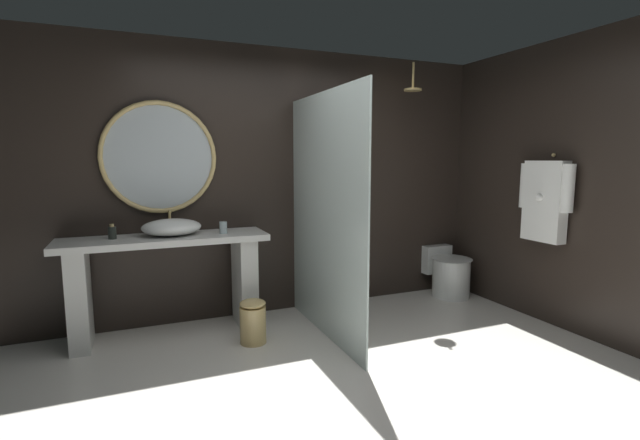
{
  "coord_description": "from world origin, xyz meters",
  "views": [
    {
      "loc": [
        -1.26,
        -2.45,
        1.54
      ],
      "look_at": [
        0.11,
        0.85,
        1.05
      ],
      "focal_mm": 25.34,
      "sensor_mm": 36.0,
      "label": 1
    }
  ],
  "objects_px": {
    "vessel_sink": "(172,227)",
    "hanging_bathrobe": "(545,198)",
    "tumbler_cup": "(223,227)",
    "soap_dispenser": "(112,232)",
    "waste_bin": "(253,321)",
    "rain_shower_head": "(413,87)",
    "round_wall_mirror": "(160,158)",
    "toilet": "(448,273)"
  },
  "relations": [
    {
      "from": "tumbler_cup",
      "to": "round_wall_mirror",
      "type": "height_order",
      "value": "round_wall_mirror"
    },
    {
      "from": "vessel_sink",
      "to": "rain_shower_head",
      "type": "height_order",
      "value": "rain_shower_head"
    },
    {
      "from": "hanging_bathrobe",
      "to": "waste_bin",
      "type": "bearing_deg",
      "value": 167.44
    },
    {
      "from": "vessel_sink",
      "to": "round_wall_mirror",
      "type": "bearing_deg",
      "value": 106.58
    },
    {
      "from": "tumbler_cup",
      "to": "hanging_bathrobe",
      "type": "bearing_deg",
      "value": -20.09
    },
    {
      "from": "vessel_sink",
      "to": "soap_dispenser",
      "type": "distance_m",
      "value": 0.47
    },
    {
      "from": "vessel_sink",
      "to": "hanging_bathrobe",
      "type": "distance_m",
      "value": 3.35
    },
    {
      "from": "vessel_sink",
      "to": "waste_bin",
      "type": "relative_size",
      "value": 1.34
    },
    {
      "from": "vessel_sink",
      "to": "toilet",
      "type": "bearing_deg",
      "value": -0.63
    },
    {
      "from": "vessel_sink",
      "to": "tumbler_cup",
      "type": "height_order",
      "value": "vessel_sink"
    },
    {
      "from": "soap_dispenser",
      "to": "rain_shower_head",
      "type": "height_order",
      "value": "rain_shower_head"
    },
    {
      "from": "soap_dispenser",
      "to": "hanging_bathrobe",
      "type": "xyz_separation_m",
      "value": [
        3.64,
        -1.07,
        0.25
      ]
    },
    {
      "from": "tumbler_cup",
      "to": "hanging_bathrobe",
      "type": "distance_m",
      "value": 2.93
    },
    {
      "from": "hanging_bathrobe",
      "to": "tumbler_cup",
      "type": "bearing_deg",
      "value": 159.91
    },
    {
      "from": "vessel_sink",
      "to": "rain_shower_head",
      "type": "distance_m",
      "value": 2.72
    },
    {
      "from": "vessel_sink",
      "to": "toilet",
      "type": "xyz_separation_m",
      "value": [
        2.95,
        -0.03,
        -0.7
      ]
    },
    {
      "from": "tumbler_cup",
      "to": "soap_dispenser",
      "type": "distance_m",
      "value": 0.91
    },
    {
      "from": "soap_dispenser",
      "to": "rain_shower_head",
      "type": "xyz_separation_m",
      "value": [
        2.85,
        -0.08,
        1.32
      ]
    },
    {
      "from": "tumbler_cup",
      "to": "hanging_bathrobe",
      "type": "height_order",
      "value": "hanging_bathrobe"
    },
    {
      "from": "toilet",
      "to": "hanging_bathrobe",
      "type": "bearing_deg",
      "value": -77.83
    },
    {
      "from": "tumbler_cup",
      "to": "vessel_sink",
      "type": "bearing_deg",
      "value": 171.41
    },
    {
      "from": "round_wall_mirror",
      "to": "rain_shower_head",
      "type": "relative_size",
      "value": 3.56
    },
    {
      "from": "waste_bin",
      "to": "toilet",
      "type": "bearing_deg",
      "value": 10.93
    },
    {
      "from": "vessel_sink",
      "to": "hanging_bathrobe",
      "type": "relative_size",
      "value": 0.62
    },
    {
      "from": "tumbler_cup",
      "to": "soap_dispenser",
      "type": "height_order",
      "value": "soap_dispenser"
    },
    {
      "from": "vessel_sink",
      "to": "waste_bin",
      "type": "distance_m",
      "value": 1.08
    },
    {
      "from": "waste_bin",
      "to": "rain_shower_head",
      "type": "bearing_deg",
      "value": 12.91
    },
    {
      "from": "vessel_sink",
      "to": "hanging_bathrobe",
      "type": "height_order",
      "value": "hanging_bathrobe"
    },
    {
      "from": "vessel_sink",
      "to": "hanging_bathrobe",
      "type": "xyz_separation_m",
      "value": [
        3.17,
        -1.07,
        0.23
      ]
    },
    {
      "from": "soap_dispenser",
      "to": "toilet",
      "type": "height_order",
      "value": "soap_dispenser"
    },
    {
      "from": "tumbler_cup",
      "to": "toilet",
      "type": "xyz_separation_m",
      "value": [
        2.52,
        0.03,
        -0.68
      ]
    },
    {
      "from": "hanging_bathrobe",
      "to": "toilet",
      "type": "bearing_deg",
      "value": 102.17
    },
    {
      "from": "vessel_sink",
      "to": "tumbler_cup",
      "type": "xyz_separation_m",
      "value": [
        0.43,
        -0.07,
        -0.02
      ]
    },
    {
      "from": "round_wall_mirror",
      "to": "toilet",
      "type": "distance_m",
      "value": 3.28
    },
    {
      "from": "round_wall_mirror",
      "to": "toilet",
      "type": "relative_size",
      "value": 1.63
    },
    {
      "from": "soap_dispenser",
      "to": "round_wall_mirror",
      "type": "height_order",
      "value": "round_wall_mirror"
    },
    {
      "from": "soap_dispenser",
      "to": "hanging_bathrobe",
      "type": "distance_m",
      "value": 3.8
    },
    {
      "from": "vessel_sink",
      "to": "waste_bin",
      "type": "height_order",
      "value": "vessel_sink"
    },
    {
      "from": "tumbler_cup",
      "to": "rain_shower_head",
      "type": "relative_size",
      "value": 0.38
    },
    {
      "from": "rain_shower_head",
      "to": "toilet",
      "type": "distance_m",
      "value": 2.08
    },
    {
      "from": "rain_shower_head",
      "to": "toilet",
      "type": "relative_size",
      "value": 0.46
    },
    {
      "from": "vessel_sink",
      "to": "waste_bin",
      "type": "xyz_separation_m",
      "value": [
        0.58,
        -0.49,
        -0.76
      ]
    }
  ]
}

